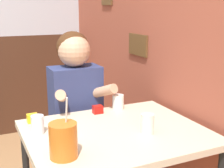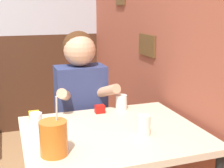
% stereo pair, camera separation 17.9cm
% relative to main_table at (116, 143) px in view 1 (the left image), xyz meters
% --- Properties ---
extents(brick_wall_right, '(0.08, 4.41, 2.70)m').
position_rel_main_table_xyz_m(brick_wall_right, '(0.55, 0.87, 0.67)').
color(brick_wall_right, '#9E4C38').
rests_on(brick_wall_right, ground_plane).
extents(main_table, '(0.95, 0.78, 0.76)m').
position_rel_main_table_xyz_m(main_table, '(0.00, 0.00, 0.00)').
color(main_table, beige).
rests_on(main_table, ground_plane).
extents(person_seated, '(0.42, 0.41, 1.25)m').
position_rel_main_table_xyz_m(person_seated, '(-0.04, 0.55, -0.01)').
color(person_seated, navy).
rests_on(person_seated, ground_plane).
extents(cocktail_pitcher, '(0.13, 0.13, 0.28)m').
position_rel_main_table_xyz_m(cocktail_pitcher, '(-0.34, -0.18, 0.15)').
color(cocktail_pitcher, '#C6661E').
rests_on(cocktail_pitcher, main_table).
extents(glass_near_pitcher, '(0.07, 0.07, 0.10)m').
position_rel_main_table_xyz_m(glass_near_pitcher, '(-0.39, 0.14, 0.12)').
color(glass_near_pitcher, silver).
rests_on(glass_near_pitcher, main_table).
extents(glass_center, '(0.07, 0.07, 0.10)m').
position_rel_main_table_xyz_m(glass_center, '(0.17, 0.32, 0.12)').
color(glass_center, silver).
rests_on(glass_center, main_table).
extents(glass_far_side, '(0.07, 0.07, 0.11)m').
position_rel_main_table_xyz_m(glass_far_side, '(0.14, -0.10, 0.13)').
color(glass_far_side, silver).
rests_on(glass_far_side, main_table).
extents(condiment_ketchup, '(0.06, 0.04, 0.05)m').
position_rel_main_table_xyz_m(condiment_ketchup, '(0.02, 0.30, 0.10)').
color(condiment_ketchup, '#B7140F').
rests_on(condiment_ketchup, main_table).
extents(condiment_mustard, '(0.06, 0.04, 0.05)m').
position_rel_main_table_xyz_m(condiment_mustard, '(-0.38, 0.32, 0.10)').
color(condiment_mustard, yellow).
rests_on(condiment_mustard, main_table).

